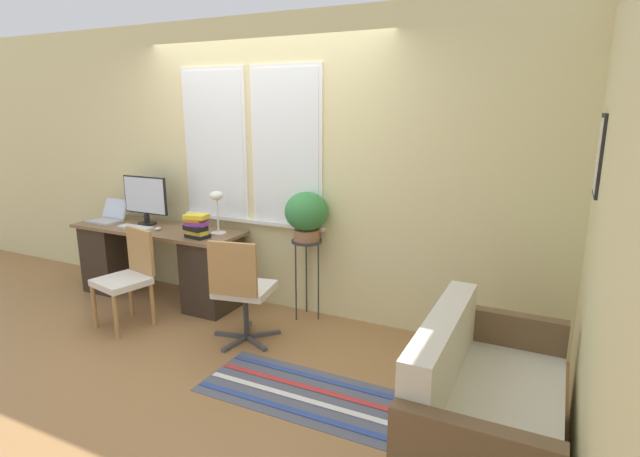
{
  "coord_description": "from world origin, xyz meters",
  "views": [
    {
      "loc": [
        2.53,
        -3.32,
        1.9
      ],
      "look_at": [
        0.83,
        0.15,
        0.96
      ],
      "focal_mm": 28.0,
      "sensor_mm": 36.0,
      "label": 1
    }
  ],
  "objects_px": {
    "laptop": "(108,217)",
    "book_stack": "(196,226)",
    "office_chair_swivel": "(241,288)",
    "monitor": "(145,199)",
    "keyboard": "(135,227)",
    "desk_lamp": "(217,202)",
    "desk_chair_wooden": "(127,275)",
    "mouse": "(158,229)",
    "couch_loveseat": "(482,414)",
    "potted_plant": "(306,214)",
    "plant_stand": "(307,250)"
  },
  "relations": [
    {
      "from": "laptop",
      "to": "book_stack",
      "type": "relative_size",
      "value": 1.35
    },
    {
      "from": "office_chair_swivel",
      "to": "monitor",
      "type": "bearing_deg",
      "value": -30.9
    },
    {
      "from": "monitor",
      "to": "keyboard",
      "type": "bearing_deg",
      "value": -82.28
    },
    {
      "from": "monitor",
      "to": "desk_lamp",
      "type": "bearing_deg",
      "value": -0.11
    },
    {
      "from": "desk_chair_wooden",
      "to": "mouse",
      "type": "bearing_deg",
      "value": 114.55
    },
    {
      "from": "desk_chair_wooden",
      "to": "couch_loveseat",
      "type": "height_order",
      "value": "desk_chair_wooden"
    },
    {
      "from": "mouse",
      "to": "book_stack",
      "type": "height_order",
      "value": "book_stack"
    },
    {
      "from": "laptop",
      "to": "office_chair_swivel",
      "type": "relative_size",
      "value": 0.36
    },
    {
      "from": "couch_loveseat",
      "to": "desk_lamp",
      "type": "bearing_deg",
      "value": 66.14
    },
    {
      "from": "couch_loveseat",
      "to": "potted_plant",
      "type": "relative_size",
      "value": 3.09
    },
    {
      "from": "mouse",
      "to": "desk_lamp",
      "type": "height_order",
      "value": "desk_lamp"
    },
    {
      "from": "mouse",
      "to": "laptop",
      "type": "bearing_deg",
      "value": 173.71
    },
    {
      "from": "monitor",
      "to": "potted_plant",
      "type": "distance_m",
      "value": 1.78
    },
    {
      "from": "mouse",
      "to": "potted_plant",
      "type": "distance_m",
      "value": 1.52
    },
    {
      "from": "office_chair_swivel",
      "to": "potted_plant",
      "type": "relative_size",
      "value": 2.06
    },
    {
      "from": "mouse",
      "to": "potted_plant",
      "type": "bearing_deg",
      "value": 11.65
    },
    {
      "from": "book_stack",
      "to": "mouse",
      "type": "bearing_deg",
      "value": 174.63
    },
    {
      "from": "keyboard",
      "to": "desk_lamp",
      "type": "distance_m",
      "value": 0.94
    },
    {
      "from": "laptop",
      "to": "mouse",
      "type": "xyz_separation_m",
      "value": [
        0.77,
        -0.08,
        -0.03
      ]
    },
    {
      "from": "monitor",
      "to": "couch_loveseat",
      "type": "distance_m",
      "value": 3.77
    },
    {
      "from": "desk_lamp",
      "to": "couch_loveseat",
      "type": "xyz_separation_m",
      "value": [
        2.62,
        -1.16,
        -0.75
      ]
    },
    {
      "from": "monitor",
      "to": "book_stack",
      "type": "relative_size",
      "value": 2.25
    },
    {
      "from": "monitor",
      "to": "plant_stand",
      "type": "bearing_deg",
      "value": 4.51
    },
    {
      "from": "desk_lamp",
      "to": "laptop",
      "type": "bearing_deg",
      "value": -176.78
    },
    {
      "from": "desk_lamp",
      "to": "desk_chair_wooden",
      "type": "relative_size",
      "value": 0.48
    },
    {
      "from": "desk_lamp",
      "to": "couch_loveseat",
      "type": "bearing_deg",
      "value": -23.86
    },
    {
      "from": "laptop",
      "to": "keyboard",
      "type": "bearing_deg",
      "value": -12.61
    },
    {
      "from": "desk_chair_wooden",
      "to": "plant_stand",
      "type": "xyz_separation_m",
      "value": [
        1.36,
        0.82,
        0.19
      ]
    },
    {
      "from": "mouse",
      "to": "office_chair_swivel",
      "type": "distance_m",
      "value": 1.33
    },
    {
      "from": "mouse",
      "to": "book_stack",
      "type": "relative_size",
      "value": 0.31
    },
    {
      "from": "mouse",
      "to": "couch_loveseat",
      "type": "relative_size",
      "value": 0.05
    },
    {
      "from": "book_stack",
      "to": "monitor",
      "type": "bearing_deg",
      "value": 165.49
    },
    {
      "from": "plant_stand",
      "to": "book_stack",
      "type": "bearing_deg",
      "value": -159.69
    },
    {
      "from": "monitor",
      "to": "book_stack",
      "type": "height_order",
      "value": "monitor"
    },
    {
      "from": "plant_stand",
      "to": "mouse",
      "type": "bearing_deg",
      "value": -168.35
    },
    {
      "from": "couch_loveseat",
      "to": "potted_plant",
      "type": "height_order",
      "value": "potted_plant"
    },
    {
      "from": "keyboard",
      "to": "desk_lamp",
      "type": "relative_size",
      "value": 0.9
    },
    {
      "from": "office_chair_swivel",
      "to": "couch_loveseat",
      "type": "distance_m",
      "value": 2.08
    },
    {
      "from": "laptop",
      "to": "book_stack",
      "type": "height_order",
      "value": "book_stack"
    },
    {
      "from": "mouse",
      "to": "desk_chair_wooden",
      "type": "relative_size",
      "value": 0.09
    },
    {
      "from": "mouse",
      "to": "office_chair_swivel",
      "type": "xyz_separation_m",
      "value": [
        1.24,
        -0.39,
        -0.28
      ]
    },
    {
      "from": "mouse",
      "to": "book_stack",
      "type": "xyz_separation_m",
      "value": [
        0.52,
        -0.05,
        0.09
      ]
    },
    {
      "from": "keyboard",
      "to": "potted_plant",
      "type": "distance_m",
      "value": 1.79
    },
    {
      "from": "keyboard",
      "to": "mouse",
      "type": "distance_m",
      "value": 0.28
    },
    {
      "from": "desk_lamp",
      "to": "desk_chair_wooden",
      "type": "bearing_deg",
      "value": -125.48
    },
    {
      "from": "monitor",
      "to": "office_chair_swivel",
      "type": "height_order",
      "value": "monitor"
    },
    {
      "from": "book_stack",
      "to": "office_chair_swivel",
      "type": "relative_size",
      "value": 0.27
    },
    {
      "from": "desk_chair_wooden",
      "to": "book_stack",
      "type": "bearing_deg",
      "value": 61.67
    },
    {
      "from": "monitor",
      "to": "desk_lamp",
      "type": "height_order",
      "value": "monitor"
    },
    {
      "from": "mouse",
      "to": "couch_loveseat",
      "type": "bearing_deg",
      "value": -17.2
    }
  ]
}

